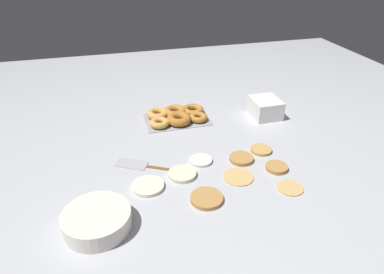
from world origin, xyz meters
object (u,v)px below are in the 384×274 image
object	(u,v)px
pancake_4	(148,186)
pancake_1	(182,174)
pancake_7	(277,167)
batter_bowl	(97,220)
donut_tray	(176,116)
pancake_5	(261,150)
pancake_6	(201,160)
pancake_0	(290,187)
pancake_3	(238,176)
pancake_2	(207,198)
container_stack	(265,108)
pancake_8	(241,159)
spatula	(139,165)

from	to	relation	value
pancake_4	pancake_1	bearing A→B (deg)	-164.63
pancake_7	batter_bowl	size ratio (longest dim) A/B	0.40
pancake_1	donut_tray	distance (m)	0.44
pancake_5	pancake_6	bearing A→B (deg)	2.58
pancake_0	pancake_7	world-z (taller)	pancake_7
pancake_4	pancake_5	size ratio (longest dim) A/B	1.31
donut_tray	pancake_4	bearing A→B (deg)	66.21
pancake_3	pancake_2	bearing A→B (deg)	31.14
pancake_1	batter_bowl	bearing A→B (deg)	31.18
pancake_1	container_stack	distance (m)	0.61
pancake_6	pancake_8	xyz separation A→B (m)	(-0.15, 0.03, 0.00)
pancake_1	spatula	distance (m)	0.18
pancake_5	container_stack	xyz separation A→B (m)	(-0.15, -0.28, 0.04)
pancake_4	donut_tray	size ratio (longest dim) A/B	0.37
pancake_4	pancake_7	distance (m)	0.48
pancake_1	pancake_8	xyz separation A→B (m)	(-0.24, -0.04, 0.00)
pancake_2	donut_tray	bearing A→B (deg)	-93.11
donut_tray	container_stack	world-z (taller)	container_stack
pancake_4	batter_bowl	world-z (taller)	batter_bowl
pancake_3	pancake_4	size ratio (longest dim) A/B	0.99
pancake_1	pancake_4	xyz separation A→B (m)	(0.13, 0.04, -0.00)
pancake_0	pancake_5	size ratio (longest dim) A/B	1.05
pancake_2	pancake_4	bearing A→B (deg)	-33.12
pancake_1	pancake_6	size ratio (longest dim) A/B	1.18
pancake_6	spatula	xyz separation A→B (m)	(0.23, -0.04, -0.00)
container_stack	pancake_2	bearing A→B (deg)	48.70
pancake_3	spatula	xyz separation A→B (m)	(0.34, -0.17, -0.00)
pancake_3	pancake_7	distance (m)	0.16
pancake_8	spatula	distance (m)	0.39
pancake_2	spatula	distance (m)	0.32
pancake_0	spatula	size ratio (longest dim) A/B	0.35
pancake_8	pancake_7	bearing A→B (deg)	139.56
container_stack	pancake_7	bearing A→B (deg)	70.42
pancake_0	pancake_1	world-z (taller)	pancake_1
pancake_3	donut_tray	world-z (taller)	donut_tray
donut_tray	spatula	world-z (taller)	donut_tray
pancake_5	container_stack	size ratio (longest dim) A/B	0.58
pancake_5	pancake_7	xyz separation A→B (m)	(-0.00, 0.13, 0.00)
pancake_4	pancake_6	distance (m)	0.24
donut_tray	container_stack	bearing A→B (deg)	170.06
pancake_0	pancake_3	distance (m)	0.18
pancake_0	pancake_8	distance (m)	0.23
pancake_2	pancake_7	world-z (taller)	same
pancake_2	pancake_3	world-z (taller)	pancake_2
pancake_7	donut_tray	xyz separation A→B (m)	(0.27, -0.49, 0.01)
pancake_1	spatula	world-z (taller)	pancake_1
pancake_5	pancake_7	world-z (taller)	pancake_7
pancake_2	pancake_4	size ratio (longest dim) A/B	0.97
pancake_3	batter_bowl	xyz separation A→B (m)	(0.49, 0.12, 0.02)
pancake_3	batter_bowl	distance (m)	0.51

